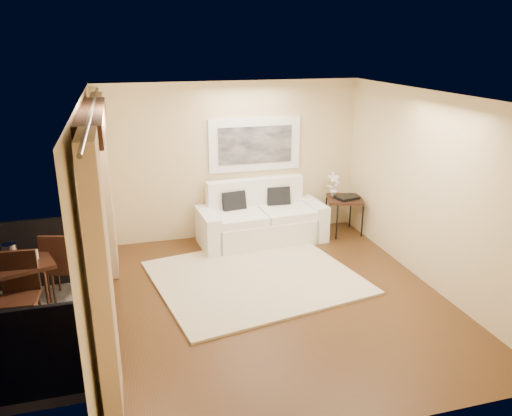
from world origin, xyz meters
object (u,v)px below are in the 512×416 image
object	(u,v)px
sofa	(260,220)
balcony_chair_far	(60,262)
ice_bucket	(10,251)
orchid	(334,185)
balcony_chair_near	(19,286)
side_table	(345,201)
bistro_table	(24,268)

from	to	relation	value
sofa	balcony_chair_far	bearing A→B (deg)	-160.19
balcony_chair_far	ice_bucket	xyz separation A→B (m)	(-0.53, -0.20, 0.30)
sofa	orchid	xyz separation A→B (m)	(1.37, 0.04, 0.52)
balcony_chair_far	balcony_chair_near	xyz separation A→B (m)	(-0.40, -0.63, 0.02)
sofa	balcony_chair_near	world-z (taller)	sofa
balcony_chair_near	ice_bucket	world-z (taller)	balcony_chair_near
orchid	side_table	bearing A→B (deg)	-38.65
balcony_chair_near	bistro_table	bearing A→B (deg)	90.44
side_table	ice_bucket	bearing A→B (deg)	-164.24
side_table	balcony_chair_far	xyz separation A→B (m)	(-4.67, -1.27, -0.05)
orchid	bistro_table	world-z (taller)	orchid
bistro_table	balcony_chair_near	size ratio (longest dim) A/B	0.82
sofa	balcony_chair_near	bearing A→B (deg)	-154.28
sofa	ice_bucket	world-z (taller)	sofa
balcony_chair_far	ice_bucket	bearing A→B (deg)	35.76
balcony_chair_near	sofa	bearing A→B (deg)	33.57
orchid	bistro_table	xyz separation A→B (m)	(-4.88, -1.73, -0.21)
balcony_chair_far	balcony_chair_near	size ratio (longest dim) A/B	0.97
orchid	balcony_chair_far	bearing A→B (deg)	-162.62
sofa	bistro_table	bearing A→B (deg)	-158.12
orchid	balcony_chair_far	world-z (taller)	orchid
sofa	bistro_table	size ratio (longest dim) A/B	2.72
sofa	ice_bucket	distance (m)	4.02
ice_bucket	balcony_chair_far	bearing A→B (deg)	20.10
sofa	balcony_chair_far	world-z (taller)	sofa
bistro_table	balcony_chair_far	xyz separation A→B (m)	(0.38, 0.32, -0.12)
side_table	orchid	world-z (taller)	orchid
side_table	balcony_chair_far	distance (m)	4.84
side_table	bistro_table	bearing A→B (deg)	-162.49
balcony_chair_near	balcony_chair_far	bearing A→B (deg)	61.66
balcony_chair_far	balcony_chair_near	bearing A→B (deg)	73.31
bistro_table	orchid	bearing A→B (deg)	19.50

